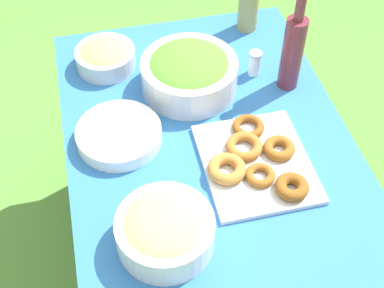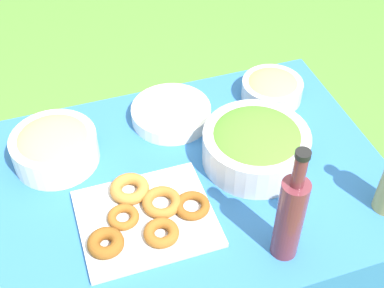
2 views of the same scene
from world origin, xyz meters
name	(u,v)px [view 1 (image 1 of 2)]	position (x,y,z in m)	size (l,w,h in m)	color
ground_plane	(203,258)	(0.00, 0.00, 0.00)	(14.00, 14.00, 0.00)	#568C38
picnic_table	(207,157)	(0.00, 0.00, 0.66)	(1.22, 0.88, 0.77)	#2D6BB2
salad_bowl	(189,72)	(-0.23, -0.01, 0.84)	(0.32, 0.32, 0.13)	silver
pasta_bowl	(165,230)	(0.35, -0.20, 0.83)	(0.26, 0.26, 0.12)	white
donut_platter	(256,161)	(0.15, 0.11, 0.79)	(0.37, 0.33, 0.05)	silver
plate_stack	(119,135)	(-0.04, -0.27, 0.80)	(0.26, 0.26, 0.05)	white
olive_oil_bottle	(249,4)	(-0.51, 0.28, 0.88)	(0.08, 0.08, 0.26)	#998E4C
wine_bottle	(293,50)	(-0.17, 0.32, 0.92)	(0.07, 0.07, 0.37)	maroon
bread_bowl	(105,56)	(-0.40, -0.27, 0.81)	(0.21, 0.21, 0.09)	silver
salt_shaker	(255,63)	(-0.25, 0.23, 0.82)	(0.04, 0.04, 0.09)	white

